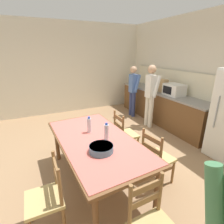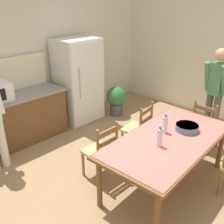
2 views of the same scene
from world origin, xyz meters
The scene contains 12 objects.
ground_plane centered at (0.00, 0.00, 0.00)m, with size 8.32×8.32×0.00m, color #9E7A56.
wall_back centered at (0.00, 2.66, 1.45)m, with size 6.52×0.12×2.90m, color beige.
refrigerator centered at (1.05, 2.19, 0.87)m, with size 0.85×0.73×1.73m.
dining_table centered at (0.48, -0.40, 0.69)m, with size 2.09×1.15×0.77m.
bottle_near_centre centered at (0.23, -0.42, 0.89)m, with size 0.07×0.07×0.27m.
bottle_off_centre centered at (0.58, -0.27, 0.89)m, with size 0.07×0.07×0.27m.
serving_bowl centered at (0.84, -0.46, 0.82)m, with size 0.32×0.32×0.09m.
chair_head_end centered at (1.79, -0.33, 0.44)m, with size 0.42×0.44×0.91m.
chair_side_far_left centered at (-0.02, 0.38, 0.44)m, with size 0.43×0.41×0.91m.
chair_side_far_right centered at (0.90, 0.43, 0.44)m, with size 0.47×0.46×0.91m.
person_by_table centered at (2.34, -0.17, 0.94)m, with size 0.32×0.45×1.68m.
potted_plant centered at (1.76, 1.76, 0.39)m, with size 0.44×0.44×0.67m.
Camera 2 is at (-2.22, -1.98, 2.51)m, focal length 42.00 mm.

